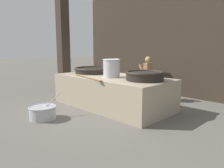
{
  "coord_description": "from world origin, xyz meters",
  "views": [
    {
      "loc": [
        4.61,
        -4.64,
        1.81
      ],
      "look_at": [
        0.0,
        0.0,
        0.7
      ],
      "focal_mm": 35.0,
      "sensor_mm": 36.0,
      "label": 1
    }
  ],
  "objects_px": {
    "prep_bowl_vegetables": "(43,112)",
    "cook": "(147,77)",
    "stock_pot": "(112,68)",
    "giant_wok_far": "(145,75)",
    "giant_wok_near": "(94,70)"
  },
  "relations": [
    {
      "from": "giant_wok_far",
      "to": "prep_bowl_vegetables",
      "type": "relative_size",
      "value": 1.16
    },
    {
      "from": "giant_wok_near",
      "to": "stock_pot",
      "type": "bearing_deg",
      "value": -16.22
    },
    {
      "from": "prep_bowl_vegetables",
      "to": "cook",
      "type": "bearing_deg",
      "value": 78.68
    },
    {
      "from": "giant_wok_near",
      "to": "prep_bowl_vegetables",
      "type": "height_order",
      "value": "giant_wok_near"
    },
    {
      "from": "stock_pot",
      "to": "prep_bowl_vegetables",
      "type": "relative_size",
      "value": 0.59
    },
    {
      "from": "giant_wok_near",
      "to": "prep_bowl_vegetables",
      "type": "distance_m",
      "value": 2.55
    },
    {
      "from": "stock_pot",
      "to": "cook",
      "type": "height_order",
      "value": "cook"
    },
    {
      "from": "giant_wok_near",
      "to": "stock_pot",
      "type": "height_order",
      "value": "stock_pot"
    },
    {
      "from": "stock_pot",
      "to": "cook",
      "type": "xyz_separation_m",
      "value": [
        0.18,
        1.54,
        -0.39
      ]
    },
    {
      "from": "giant_wok_near",
      "to": "stock_pot",
      "type": "xyz_separation_m",
      "value": [
        1.2,
        -0.35,
        0.17
      ]
    },
    {
      "from": "giant_wok_near",
      "to": "stock_pot",
      "type": "relative_size",
      "value": 2.47
    },
    {
      "from": "cook",
      "to": "prep_bowl_vegetables",
      "type": "height_order",
      "value": "cook"
    },
    {
      "from": "cook",
      "to": "giant_wok_far",
      "type": "bearing_deg",
      "value": 109.41
    },
    {
      "from": "giant_wok_far",
      "to": "cook",
      "type": "distance_m",
      "value": 1.61
    },
    {
      "from": "prep_bowl_vegetables",
      "to": "giant_wok_far",
      "type": "bearing_deg",
      "value": 54.21
    }
  ]
}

